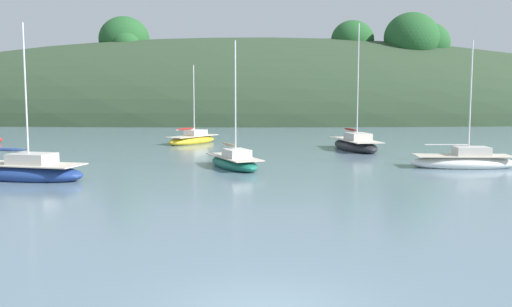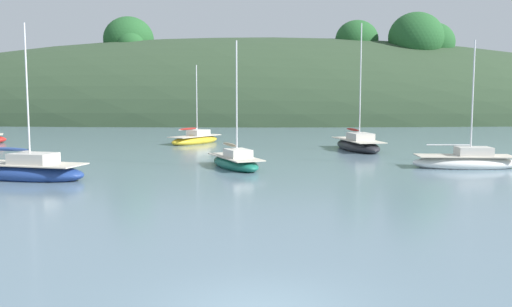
# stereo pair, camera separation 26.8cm
# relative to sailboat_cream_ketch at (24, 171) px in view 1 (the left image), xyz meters

# --- Properties ---
(far_shoreline_hill) EXTENTS (150.00, 36.00, 31.48)m
(far_shoreline_hill) POSITION_rel_sailboat_cream_ketch_xyz_m (12.48, 64.75, -0.27)
(far_shoreline_hill) COLOR #2D422B
(far_shoreline_hill) RESTS_ON ground
(sailboat_cream_ketch) EXTENTS (7.40, 4.10, 8.47)m
(sailboat_cream_ketch) POSITION_rel_sailboat_cream_ketch_xyz_m (0.00, 0.00, 0.00)
(sailboat_cream_ketch) COLOR navy
(sailboat_cream_ketch) RESTS_ON ground
(sailboat_teal_outer) EXTENTS (3.72, 7.51, 10.37)m
(sailboat_teal_outer) POSITION_rel_sailboat_cream_ketch_xyz_m (20.63, 15.42, 0.01)
(sailboat_teal_outer) COLOR #232328
(sailboat_teal_outer) RESTS_ON ground
(sailboat_navy_dinghy) EXTENTS (6.48, 2.51, 8.02)m
(sailboat_navy_dinghy) POSITION_rel_sailboat_cream_ketch_xyz_m (25.28, 4.52, -0.04)
(sailboat_navy_dinghy) COLOR white
(sailboat_navy_dinghy) RESTS_ON ground
(sailboat_white_near) EXTENTS (5.06, 6.12, 7.42)m
(sailboat_white_near) POSITION_rel_sailboat_cream_ketch_xyz_m (6.71, 21.68, -0.05)
(sailboat_white_near) COLOR gold
(sailboat_white_near) RESTS_ON ground
(sailboat_yellow_far) EXTENTS (4.08, 6.07, 7.94)m
(sailboat_yellow_far) POSITION_rel_sailboat_cream_ketch_xyz_m (11.07, 4.55, -0.06)
(sailboat_yellow_far) COLOR #196B56
(sailboat_yellow_far) RESTS_ON ground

